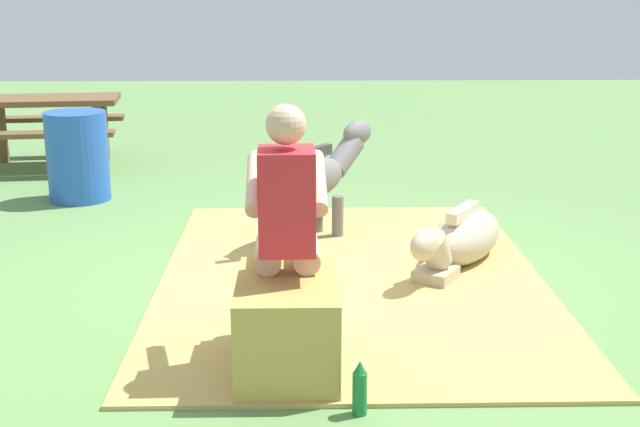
{
  "coord_description": "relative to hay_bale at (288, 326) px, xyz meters",
  "views": [
    {
      "loc": [
        -5.33,
        0.08,
        1.95
      ],
      "look_at": [
        -0.22,
        -0.03,
        0.55
      ],
      "focal_mm": 47.78,
      "sensor_mm": 36.0,
      "label": 1
    }
  ],
  "objects": [
    {
      "name": "hay_bale",
      "position": [
        0.0,
        0.0,
        0.0
      ],
      "size": [
        0.76,
        0.51,
        0.5
      ],
      "primitive_type": "cube",
      "color": "tan",
      "rests_on": "ground"
    },
    {
      "name": "picnic_bench",
      "position": [
        5.12,
        2.65,
        0.33
      ],
      "size": [
        1.45,
        1.63,
        0.75
      ],
      "color": "brown",
      "rests_on": "ground"
    },
    {
      "name": "soda_bottle",
      "position": [
        -0.46,
        -0.34,
        -0.12
      ],
      "size": [
        0.07,
        0.07,
        0.27
      ],
      "color": "#197233",
      "rests_on": "ground"
    },
    {
      "name": "ground_plane",
      "position": [
        1.3,
        -0.16,
        -0.25
      ],
      "size": [
        24.0,
        24.0,
        0.0
      ],
      "primitive_type": "plane",
      "color": "#608C4C"
    },
    {
      "name": "person_seated",
      "position": [
        0.17,
        0.0,
        0.52
      ],
      "size": [
        0.67,
        0.42,
        1.38
      ],
      "color": "#D8AD8C",
      "rests_on": "ground"
    },
    {
      "name": "pony_standing",
      "position": [
        2.26,
        -0.16,
        0.26
      ],
      "size": [
        1.14,
        0.97,
        0.87
      ],
      "color": "slate",
      "rests_on": "ground"
    },
    {
      "name": "water_barrel",
      "position": [
        3.63,
        1.97,
        0.16
      ],
      "size": [
        0.55,
        0.55,
        0.81
      ],
      "primitive_type": "cylinder",
      "color": "blue",
      "rests_on": "ground"
    },
    {
      "name": "pony_lying",
      "position": [
        1.69,
        -1.2,
        -0.06
      ],
      "size": [
        1.28,
        0.93,
        0.42
      ],
      "color": "tan",
      "rests_on": "ground"
    },
    {
      "name": "hay_patch",
      "position": [
        1.39,
        -0.41,
        -0.24
      ],
      "size": [
        3.59,
        2.55,
        0.02
      ],
      "primitive_type": "cube",
      "color": "tan",
      "rests_on": "ground"
    }
  ]
}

